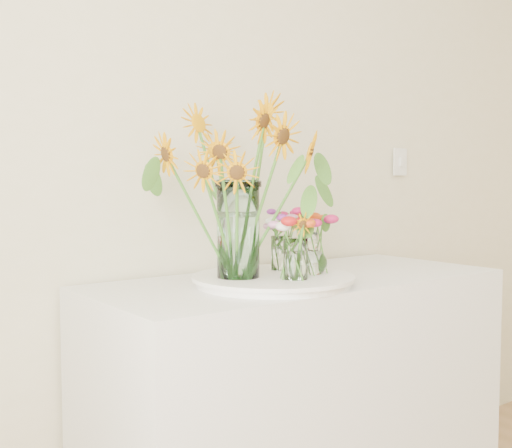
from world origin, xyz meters
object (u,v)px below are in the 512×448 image
(mason_jar, at_px, (238,230))
(small_vase_c, at_px, (281,254))
(small_vase_a, at_px, (295,260))
(small_vase_b, at_px, (312,254))
(tray, at_px, (273,281))
(counter, at_px, (300,411))

(mason_jar, xyz_separation_m, small_vase_c, (0.20, 0.05, -0.09))
(small_vase_a, xyz_separation_m, small_vase_b, (0.11, 0.05, 0.00))
(tray, relative_size, small_vase_a, 3.75)
(mason_jar, bearing_deg, tray, -18.27)
(small_vase_a, height_order, small_vase_c, small_vase_a)
(tray, distance_m, small_vase_c, 0.15)
(mason_jar, distance_m, small_vase_b, 0.25)
(tray, bearing_deg, small_vase_b, -21.77)
(counter, relative_size, small_vase_b, 10.41)
(counter, height_order, small_vase_c, small_vase_c)
(tray, bearing_deg, small_vase_c, 39.92)
(tray, relative_size, small_vase_c, 4.08)
(tray, height_order, small_vase_c, small_vase_c)
(mason_jar, bearing_deg, small_vase_b, -20.13)
(mason_jar, height_order, small_vase_b, mason_jar)
(counter, height_order, small_vase_a, small_vase_a)
(small_vase_c, bearing_deg, small_vase_b, -81.60)
(small_vase_c, bearing_deg, counter, -10.78)
(counter, distance_m, small_vase_c, 0.54)
(counter, bearing_deg, small_vase_c, 169.22)
(small_vase_b, bearing_deg, tray, 158.23)
(mason_jar, bearing_deg, small_vase_c, 12.96)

